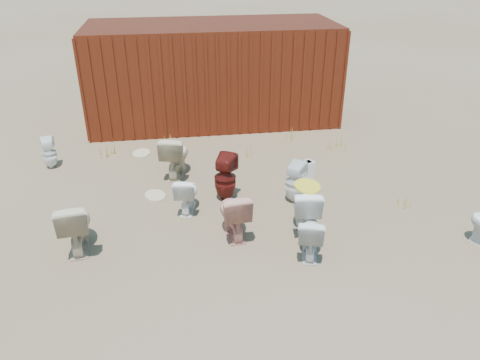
{
  "coord_description": "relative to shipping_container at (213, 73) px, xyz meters",
  "views": [
    {
      "loc": [
        -1.05,
        -6.37,
        4.22
      ],
      "look_at": [
        0.0,
        0.6,
        0.55
      ],
      "focal_mm": 35.0,
      "sensor_mm": 36.0,
      "label": 1
    }
  ],
  "objects": [
    {
      "name": "shipping_container",
      "position": [
        0.0,
        0.0,
        0.0
      ],
      "size": [
        6.0,
        2.4,
        2.4
      ],
      "primitive_type": "cube",
      "color": "#49180C",
      "rests_on": "ground"
    },
    {
      "name": "toilet_back_beige_right",
      "position": [
        -1.06,
        -3.14,
        -0.77
      ],
      "size": [
        0.68,
        0.94,
        0.86
      ],
      "primitive_type": "imported",
      "rotation": [
        0.0,
        0.0,
        2.88
      ],
      "color": "beige",
      "rests_on": "ground"
    },
    {
      "name": "yellow_lid",
      "position": [
        0.93,
        -5.43,
        -0.4
      ],
      "size": [
        0.4,
        0.5,
        0.02
      ],
      "primitive_type": "ellipsoid",
      "color": "yellow",
      "rests_on": "toilet_back_yellowlid"
    },
    {
      "name": "toilet_back_yellowlid",
      "position": [
        0.93,
        -5.43,
        -0.81
      ],
      "size": [
        0.56,
        0.84,
        0.79
      ],
      "primitive_type": "imported",
      "rotation": [
        0.0,
        0.0,
        2.97
      ],
      "color": "white",
      "rests_on": "ground"
    },
    {
      "name": "weed_clump_d",
      "position": [
        -1.16,
        -1.82,
        -1.06
      ],
      "size": [
        0.3,
        0.3,
        0.29
      ],
      "primitive_type": "cone",
      "color": "#B49C48",
      "rests_on": "ground"
    },
    {
      "name": "weed_clump_a",
      "position": [
        -2.52,
        -1.99,
        -1.03
      ],
      "size": [
        0.36,
        0.36,
        0.33
      ],
      "primitive_type": "cone",
      "color": "#B49C48",
      "rests_on": "ground"
    },
    {
      "name": "loose_lid_far",
      "position": [
        -1.48,
        -3.95,
        -1.19
      ],
      "size": [
        0.51,
        0.57,
        0.02
      ],
      "primitive_type": "ellipsoid",
      "rotation": [
        0.0,
        0.0,
        0.39
      ],
      "color": "#CDB295",
      "rests_on": "ground"
    },
    {
      "name": "toilet_front_c",
      "position": [
        0.82,
        -6.09,
        -0.86
      ],
      "size": [
        0.55,
        0.74,
        0.68
      ],
      "primitive_type": "imported",
      "rotation": [
        0.0,
        0.0,
        2.85
      ],
      "color": "silver",
      "rests_on": "ground"
    },
    {
      "name": "weed_clump_e",
      "position": [
        1.54,
        -1.74,
        -1.05
      ],
      "size": [
        0.34,
        0.34,
        0.31
      ],
      "primitive_type": "cone",
      "color": "#B49C48",
      "rests_on": "ground"
    },
    {
      "name": "loose_lid_near",
      "position": [
        -1.8,
        -1.99,
        -1.19
      ],
      "size": [
        0.44,
        0.54,
        0.02
      ],
      "primitive_type": "ellipsoid",
      "rotation": [
        0.0,
        0.0,
        -0.13
      ],
      "color": "#C9BB92",
      "rests_on": "ground"
    },
    {
      "name": "weed_clump_b",
      "position": [
        0.41,
        -2.51,
        -1.04
      ],
      "size": [
        0.32,
        0.32,
        0.32
      ],
      "primitive_type": "cone",
      "color": "#B49C48",
      "rests_on": "ground"
    },
    {
      "name": "toilet_back_a",
      "position": [
        -3.6,
        -2.42,
        -0.88
      ],
      "size": [
        0.36,
        0.36,
        0.65
      ],
      "primitive_type": "imported",
      "rotation": [
        0.0,
        0.0,
        3.38
      ],
      "color": "white",
      "rests_on": "ground"
    },
    {
      "name": "toilet_front_a",
      "position": [
        -0.91,
        -4.53,
        -0.87
      ],
      "size": [
        0.49,
        0.7,
        0.65
      ],
      "primitive_type": "imported",
      "rotation": [
        0.0,
        0.0,
        2.93
      ],
      "color": "white",
      "rests_on": "ground"
    },
    {
      "name": "toilet_front_maroon",
      "position": [
        -0.21,
        -4.25,
        -0.77
      ],
      "size": [
        0.53,
        0.53,
        0.86
      ],
      "primitive_type": "imported",
      "rotation": [
        0.0,
        0.0,
        2.64
      ],
      "color": "#59130F",
      "rests_on": "ground"
    },
    {
      "name": "toilet_back_beige_left",
      "position": [
        -2.61,
        -5.41,
        -0.78
      ],
      "size": [
        0.55,
        0.87,
        0.84
      ],
      "primitive_type": "imported",
      "rotation": [
        0.0,
        0.0,
        3.25
      ],
      "color": "#C4AE8F",
      "rests_on": "ground"
    },
    {
      "name": "toilet_back_e",
      "position": [
        0.99,
        -4.5,
        -0.82
      ],
      "size": [
        0.48,
        0.48,
        0.76
      ],
      "primitive_type": "imported",
      "rotation": [
        0.0,
        0.0,
        2.47
      ],
      "color": "white",
      "rests_on": "ground"
    },
    {
      "name": "ground",
      "position": [
        0.0,
        -5.2,
        -1.2
      ],
      "size": [
        100.0,
        100.0,
        0.0
      ],
      "primitive_type": "plane",
      "color": "brown",
      "rests_on": "ground"
    },
    {
      "name": "toilet_front_pink",
      "position": [
        -0.22,
        -5.4,
        -0.8
      ],
      "size": [
        0.51,
        0.81,
        0.79
      ],
      "primitive_type": "imported",
      "rotation": [
        0.0,
        0.0,
        3.24
      ],
      "color": "tan",
      "rests_on": "ground"
    },
    {
      "name": "weed_clump_f",
      "position": [
        2.92,
        -4.97,
        -1.08
      ],
      "size": [
        0.28,
        0.28,
        0.23
      ],
      "primitive_type": "cone",
      "color": "#B49C48",
      "rests_on": "ground"
    },
    {
      "name": "loose_tank",
      "position": [
        1.35,
        -3.71,
        -1.02
      ],
      "size": [
        0.54,
        0.39,
        0.35
      ],
      "primitive_type": "cube",
      "rotation": [
        0.0,
        0.0,
        0.43
      ],
      "color": "silver",
      "rests_on": "ground"
    },
    {
      "name": "weed_clump_c",
      "position": [
        2.5,
        -2.47,
        -1.03
      ],
      "size": [
        0.36,
        0.36,
        0.35
      ],
      "primitive_type": "cone",
      "color": "#B49C48",
      "rests_on": "ground"
    }
  ]
}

